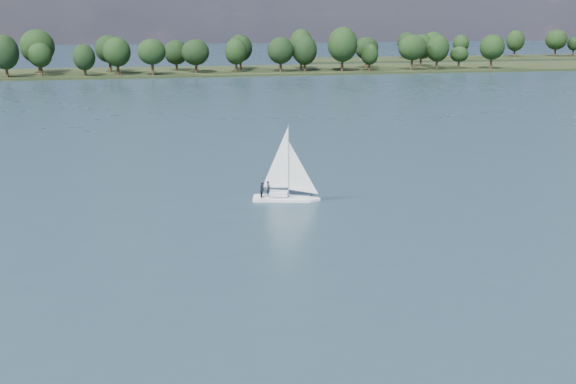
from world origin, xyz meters
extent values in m
plane|color=#233342|center=(0.00, 100.00, 0.00)|extent=(700.00, 700.00, 0.00)
cube|color=black|center=(0.00, 212.00, 0.00)|extent=(660.00, 40.00, 1.50)
cube|color=black|center=(160.00, 260.00, 0.00)|extent=(220.00, 30.00, 1.40)
cube|color=white|center=(0.69, 40.89, 0.00)|extent=(7.27, 3.55, 0.82)
cube|color=white|center=(0.69, 40.89, 0.82)|extent=(2.29, 1.69, 0.51)
cylinder|color=#B0B1B7|center=(0.69, 40.89, 4.69)|extent=(0.12, 0.12, 8.24)
imported|color=black|center=(-1.01, 41.05, 1.44)|extent=(0.43, 0.65, 1.78)
imported|color=black|center=(-1.70, 40.61, 1.44)|extent=(0.93, 1.05, 1.78)
camera|label=1|loc=(-12.44, -28.72, 20.69)|focal=40.00mm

